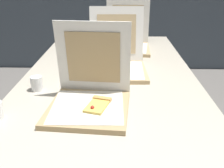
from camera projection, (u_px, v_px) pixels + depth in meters
table at (109, 90)px, 1.39m from camera, size 0.97×2.13×0.73m
pizza_box_front at (90, 97)px, 1.10m from camera, size 0.36×0.36×0.35m
pizza_box_middle at (117, 62)px, 1.51m from camera, size 0.35×0.41×0.35m
pizza_box_back at (127, 42)px, 1.94m from camera, size 0.35×0.38×0.36m
cup_white_near_center at (37, 83)px, 1.27m from camera, size 0.06×0.06×0.07m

